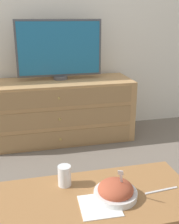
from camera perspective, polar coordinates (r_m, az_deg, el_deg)
name	(u,v)px	position (r m, az deg, el deg)	size (l,w,h in m)	color
ground_plane	(43,129)	(3.20, -9.50, -3.45)	(12.00, 12.00, 0.00)	#70665B
wall_back	(35,6)	(2.99, -10.96, 20.45)	(12.00, 0.05, 2.60)	white
dresser	(56,111)	(2.84, -6.74, 0.29)	(1.51, 0.52, 0.61)	tan
tv	(59,49)	(2.79, -6.15, 12.58)	(0.83, 0.14, 0.57)	#515156
coffee_table	(98,207)	(1.43, 1.72, -18.66)	(0.96, 0.48, 0.39)	#9E6B3D
takeout_bowl	(116,191)	(1.38, 5.32, -15.69)	(0.21, 0.21, 0.17)	silver
drink_cup	(64,177)	(1.46, -5.16, -13.00)	(0.07, 0.07, 0.11)	#9E6638
napkin	(100,206)	(1.34, 2.06, -18.48)	(0.19, 0.19, 0.00)	white
knife	(161,190)	(1.48, 14.40, -15.17)	(0.18, 0.02, 0.01)	silver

